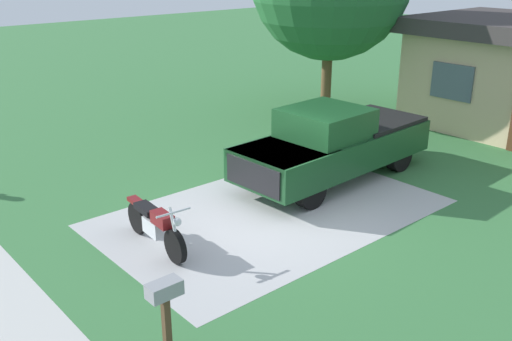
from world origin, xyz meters
name	(u,v)px	position (x,y,z in m)	size (l,w,h in m)	color
ground_plane	(272,213)	(0.00, 0.00, 0.00)	(80.00, 80.00, 0.00)	#37713C
driveway_pad	(272,213)	(0.00, 0.00, 0.00)	(4.70, 7.43, 0.01)	#B1B1B1
motorcycle	(156,225)	(-0.31, -2.78, 0.47)	(2.21, 0.70, 1.09)	black
pickup_truck	(336,142)	(-0.54, 2.65, 0.95)	(2.23, 5.70, 1.90)	black
mailbox	(165,300)	(2.68, -4.43, 0.98)	(0.26, 0.48, 1.26)	#4C3823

